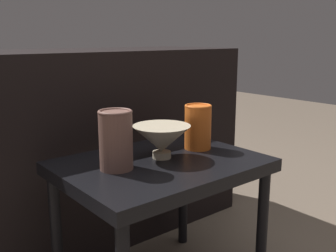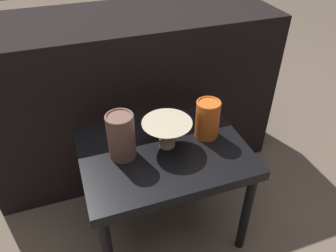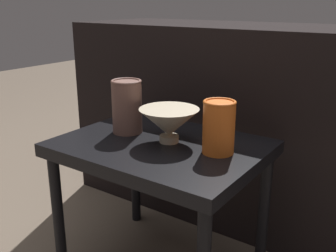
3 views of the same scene
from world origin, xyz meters
name	(u,v)px [view 1 (image 1 of 3)]	position (x,y,z in m)	size (l,w,h in m)	color
table	(161,178)	(0.00, 0.00, 0.40)	(0.61, 0.46, 0.46)	black
couch_backdrop	(80,145)	(0.00, 0.55, 0.39)	(1.39, 0.50, 0.79)	black
bowl	(162,139)	(0.02, 0.02, 0.52)	(0.18, 0.18, 0.11)	#C1B293
vase_textured_left	(116,139)	(-0.15, 0.02, 0.55)	(0.10, 0.10, 0.17)	brown
vase_colorful_right	(198,126)	(0.18, 0.03, 0.54)	(0.09, 0.09, 0.15)	orange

